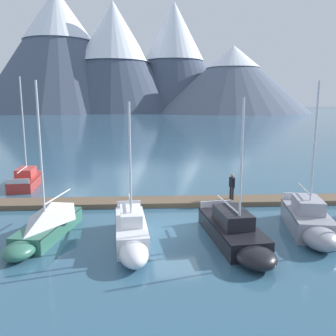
{
  "coord_description": "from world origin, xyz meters",
  "views": [
    {
      "loc": [
        -1.87,
        -18.25,
        6.64
      ],
      "look_at": [
        0.0,
        6.0,
        2.0
      ],
      "focal_mm": 38.05,
      "sensor_mm": 36.0,
      "label": 1
    }
  ],
  "objects_px": {
    "sailboat_far_berth": "(309,221)",
    "person_on_dock": "(232,185)",
    "sailboat_mid_dock_starboard": "(235,232)",
    "sailboat_second_berth": "(47,222)",
    "sailboat_nearest_berth": "(28,178)",
    "sailboat_mid_dock_port": "(132,232)"
  },
  "relations": [
    {
      "from": "sailboat_second_berth",
      "to": "sailboat_far_berth",
      "type": "height_order",
      "value": "sailboat_far_berth"
    },
    {
      "from": "sailboat_far_berth",
      "to": "person_on_dock",
      "type": "height_order",
      "value": "sailboat_far_berth"
    },
    {
      "from": "sailboat_far_berth",
      "to": "sailboat_mid_dock_port",
      "type": "bearing_deg",
      "value": -174.87
    },
    {
      "from": "sailboat_second_berth",
      "to": "sailboat_nearest_berth",
      "type": "bearing_deg",
      "value": 111.16
    },
    {
      "from": "sailboat_second_berth",
      "to": "person_on_dock",
      "type": "distance_m",
      "value": 11.57
    },
    {
      "from": "sailboat_nearest_berth",
      "to": "person_on_dock",
      "type": "xyz_separation_m",
      "value": [
        14.84,
        -6.38,
        0.71
      ]
    },
    {
      "from": "sailboat_second_berth",
      "to": "sailboat_mid_dock_starboard",
      "type": "height_order",
      "value": "sailboat_second_berth"
    },
    {
      "from": "sailboat_mid_dock_starboard",
      "to": "sailboat_far_berth",
      "type": "height_order",
      "value": "sailboat_far_berth"
    },
    {
      "from": "sailboat_mid_dock_starboard",
      "to": "person_on_dock",
      "type": "relative_size",
      "value": 4.01
    },
    {
      "from": "sailboat_nearest_berth",
      "to": "sailboat_far_berth",
      "type": "relative_size",
      "value": 1.11
    },
    {
      "from": "sailboat_second_berth",
      "to": "person_on_dock",
      "type": "height_order",
      "value": "sailboat_second_berth"
    },
    {
      "from": "sailboat_nearest_berth",
      "to": "sailboat_mid_dock_port",
      "type": "distance_m",
      "value": 15.23
    },
    {
      "from": "sailboat_mid_dock_port",
      "to": "sailboat_far_berth",
      "type": "bearing_deg",
      "value": 5.13
    },
    {
      "from": "sailboat_nearest_berth",
      "to": "sailboat_mid_dock_starboard",
      "type": "xyz_separation_m",
      "value": [
        13.35,
        -12.87,
        0.02
      ]
    },
    {
      "from": "sailboat_nearest_berth",
      "to": "sailboat_mid_dock_starboard",
      "type": "distance_m",
      "value": 18.54
    },
    {
      "from": "sailboat_far_berth",
      "to": "person_on_dock",
      "type": "relative_size",
      "value": 4.47
    },
    {
      "from": "sailboat_second_berth",
      "to": "sailboat_mid_dock_port",
      "type": "distance_m",
      "value": 4.39
    },
    {
      "from": "sailboat_nearest_berth",
      "to": "sailboat_far_berth",
      "type": "distance_m",
      "value": 21.07
    },
    {
      "from": "sailboat_far_berth",
      "to": "sailboat_second_berth",
      "type": "bearing_deg",
      "value": 177.44
    },
    {
      "from": "sailboat_second_berth",
      "to": "sailboat_mid_dock_port",
      "type": "xyz_separation_m",
      "value": [
        4.16,
        -1.39,
        -0.15
      ]
    },
    {
      "from": "sailboat_second_berth",
      "to": "sailboat_far_berth",
      "type": "relative_size",
      "value": 1.0
    },
    {
      "from": "sailboat_nearest_berth",
      "to": "sailboat_mid_dock_port",
      "type": "height_order",
      "value": "sailboat_nearest_berth"
    }
  ]
}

